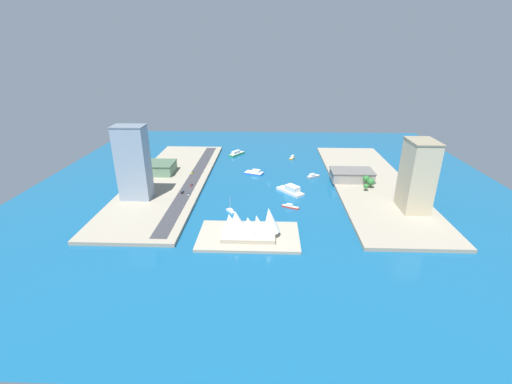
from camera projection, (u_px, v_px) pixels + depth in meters
name	position (u px, v px, depth m)	size (l,w,h in m)	color
ground_plane	(269.00, 183.00, 334.99)	(440.00, 440.00, 0.00)	#145684
quay_west	(370.00, 183.00, 331.14)	(70.00, 240.00, 2.68)	#9E937F
quay_east	(170.00, 180.00, 337.82)	(70.00, 240.00, 2.68)	#9E937F
peninsula_point	(249.00, 236.00, 238.05)	(68.16, 40.73, 2.00)	#A89E89
road_strip	(193.00, 179.00, 336.50)	(11.73, 228.00, 0.15)	#38383D
ferry_green_doubledeck	(237.00, 153.00, 421.55)	(18.27, 22.84, 5.38)	#2D8C4C
water_taxi_orange	(292.00, 158.00, 407.90)	(7.49, 10.97, 3.69)	orange
sailboat_small_white	(231.00, 211.00, 275.45)	(7.97, 9.48, 12.94)	white
catamaran_blue	(254.00, 172.00, 358.51)	(21.05, 15.99, 4.46)	blue
ferry_white_commuter	(291.00, 190.00, 310.39)	(24.65, 26.23, 7.46)	silver
yacht_sleek_gray	(313.00, 176.00, 348.13)	(13.99, 10.52, 4.20)	#999EA3
tugboat_red	(290.00, 206.00, 282.19)	(14.62, 8.58, 3.24)	red
terminal_long_green	(159.00, 168.00, 351.60)	(29.80, 28.61, 10.78)	slate
tower_tall_glass	(133.00, 163.00, 283.54)	(25.35, 16.82, 60.94)	#8C9EB2
office_block_beige	(417.00, 176.00, 264.37)	(19.93, 27.87, 54.58)	#C6B793
carpark_squat_concrete	(352.00, 175.00, 332.33)	(39.69, 24.96, 9.95)	gray
suv_black	(182.00, 192.00, 304.06)	(1.91, 4.54, 1.72)	black
pickup_red	(191.00, 185.00, 320.25)	(2.01, 4.74, 1.44)	black
sedan_silver	(189.00, 194.00, 300.04)	(1.96, 5.03, 1.70)	black
taxi_yellow_cab	(192.00, 172.00, 352.09)	(1.96, 4.91, 1.49)	black
traffic_light_waterfront	(208.00, 160.00, 378.74)	(0.36, 0.36, 6.50)	black
opera_landmark	(249.00, 224.00, 234.64)	(39.65, 25.44, 21.08)	#BCAD93
park_tree_cluster	(369.00, 181.00, 314.64)	(11.45, 18.48, 9.36)	brown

